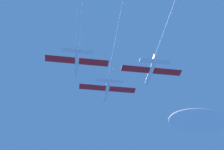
# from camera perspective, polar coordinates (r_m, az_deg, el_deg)

# --- Properties ---
(jet_lead) EXTENTS (16.75, 57.90, 2.78)m
(jet_lead) POSITION_cam_1_polar(r_m,az_deg,el_deg) (72.17, 0.66, 5.20)
(jet_lead) COLOR white
(jet_left_wing) EXTENTS (16.75, 51.28, 2.78)m
(jet_left_wing) POSITION_cam_1_polar(r_m,az_deg,el_deg) (66.43, -6.59, 10.80)
(jet_left_wing) COLOR white
(jet_right_wing) EXTENTS (16.75, 51.70, 2.78)m
(jet_right_wing) POSITION_cam_1_polar(r_m,az_deg,el_deg) (69.51, 10.65, 8.32)
(jet_right_wing) COLOR white
(cloud_wispy) EXTENTS (21.86, 12.02, 7.65)m
(cloud_wispy) POSITION_cam_1_polar(r_m,az_deg,el_deg) (106.15, 16.98, -8.88)
(cloud_wispy) COLOR white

